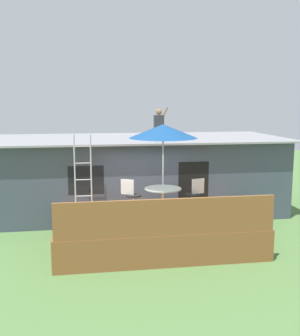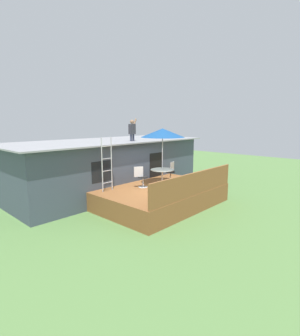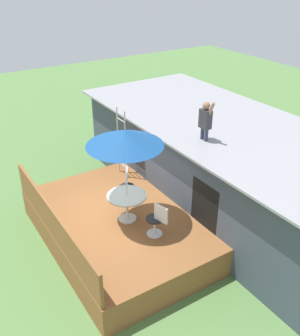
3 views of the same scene
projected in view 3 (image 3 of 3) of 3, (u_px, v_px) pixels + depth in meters
The scene contains 10 objects.
ground_plane at pixel (121, 239), 10.89m from camera, with size 40.00×40.00×0.00m, color #567F42.
house at pixel (222, 164), 11.96m from camera, with size 10.50×4.50×2.67m.
deck at pixel (120, 227), 10.70m from camera, with size 5.41×3.74×0.80m, color brown.
deck_railing at pixel (53, 223), 9.44m from camera, with size 5.31×0.08×0.90m, color brown.
patio_table at pixel (127, 200), 10.09m from camera, with size 1.04×1.04×0.74m.
patio_umbrella at pixel (125, 138), 9.25m from camera, with size 1.90×1.90×2.54m.
step_ladder at pixel (122, 143), 12.00m from camera, with size 0.52×0.04×2.20m.
person_figure at pixel (206, 118), 10.01m from camera, with size 0.47×0.20×1.11m.
patio_chair_left at pixel (127, 186), 10.99m from camera, with size 0.58×0.44×0.92m.
patio_chair_right at pixel (157, 220), 9.55m from camera, with size 0.61×0.44×0.92m.
Camera 3 is at (7.74, -3.95, 6.91)m, focal length 41.66 mm.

